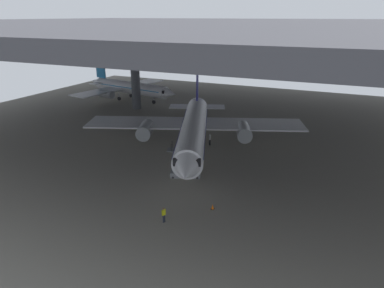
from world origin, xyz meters
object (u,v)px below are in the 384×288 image
(crew_worker_near_nose, at_px, (164,214))
(traffic_cone_orange, at_px, (213,207))
(airplane_main, at_px, (194,128))
(boarding_stairs, at_px, (185,171))
(crew_worker_by_stairs, at_px, (196,163))
(airplane_distant, at_px, (129,87))

(crew_worker_near_nose, distance_m, traffic_cone_orange, 5.71)
(airplane_main, height_order, traffic_cone_orange, airplane_main)
(boarding_stairs, distance_m, crew_worker_by_stairs, 2.66)
(crew_worker_near_nose, relative_size, crew_worker_by_stairs, 0.94)
(crew_worker_by_stairs, height_order, traffic_cone_orange, crew_worker_by_stairs)
(crew_worker_by_stairs, bearing_deg, airplane_main, 116.02)
(traffic_cone_orange, bearing_deg, airplane_main, 120.45)
(crew_worker_by_stairs, relative_size, traffic_cone_orange, 2.91)
(airplane_distant, height_order, traffic_cone_orange, airplane_distant)
(airplane_main, distance_m, airplane_distant, 38.56)
(crew_worker_near_nose, bearing_deg, airplane_distant, 126.99)
(crew_worker_by_stairs, bearing_deg, traffic_cone_orange, -56.35)
(airplane_distant, relative_size, traffic_cone_orange, 47.12)
(crew_worker_near_nose, xyz_separation_m, traffic_cone_orange, (3.51, 4.46, -0.64))
(airplane_main, xyz_separation_m, airplane_distant, (-28.81, 25.62, -0.40))
(airplane_main, xyz_separation_m, traffic_cone_orange, (9.41, -16.01, -3.15))
(crew_worker_by_stairs, xyz_separation_m, airplane_distant, (-32.23, 32.62, 2.03))
(crew_worker_near_nose, relative_size, airplane_distant, 0.06)
(boarding_stairs, relative_size, traffic_cone_orange, 7.74)
(crew_worker_by_stairs, distance_m, airplane_distant, 45.90)
(crew_worker_near_nose, bearing_deg, boarding_stairs, 104.52)
(airplane_main, xyz_separation_m, crew_worker_near_nose, (5.90, -20.47, -2.50))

